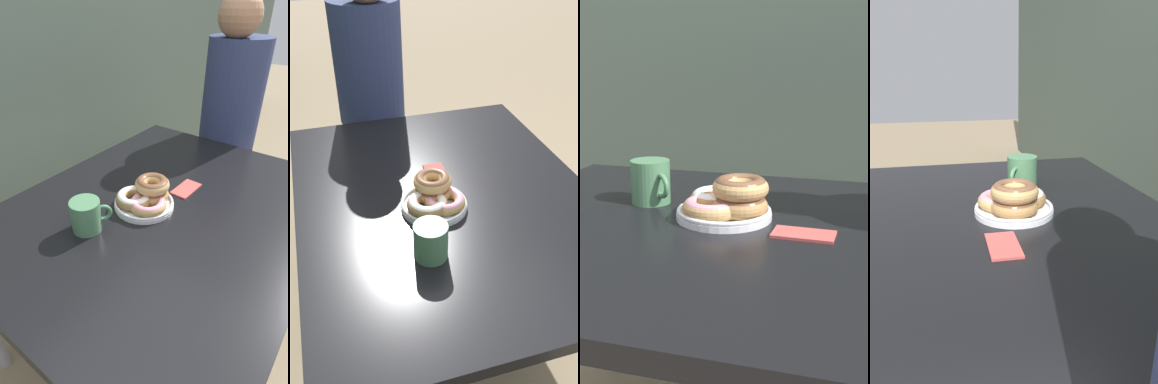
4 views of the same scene
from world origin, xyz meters
TOP-DOWN VIEW (x-y plane):
  - dining_table at (0.00, 0.13)m, footprint 1.25×0.97m
  - donut_plate at (-0.05, 0.18)m, footprint 0.23×0.22m
  - coffee_mug at (-0.26, 0.25)m, footprint 0.12×0.10m
  - napkin at (0.13, 0.12)m, footprint 0.13×0.07m

SIDE VIEW (x-z plane):
  - dining_table at x=0.00m, z-range 0.29..0.99m
  - napkin at x=0.13m, z-range 0.70..0.71m
  - donut_plate at x=-0.05m, z-range 0.69..0.79m
  - coffee_mug at x=-0.26m, z-range 0.71..0.81m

